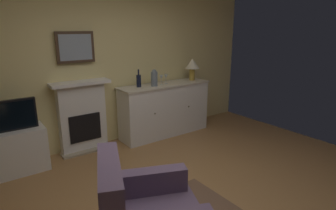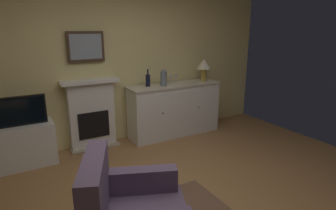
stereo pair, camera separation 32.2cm
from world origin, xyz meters
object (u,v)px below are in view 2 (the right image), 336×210
(table_lamp, at_px, (204,66))
(framed_picture, at_px, (86,47))
(fireplace_unit, at_px, (92,114))
(tv_set, at_px, (21,111))
(tv_cabinet, at_px, (26,145))
(vase_decorative, at_px, (164,78))
(sideboard_cabinet, at_px, (174,109))
(wine_glass_left, at_px, (171,78))
(wine_glass_center, at_px, (176,77))
(wine_bottle, at_px, (148,80))

(table_lamp, bearing_deg, framed_picture, 173.78)
(fireplace_unit, distance_m, tv_set, 1.02)
(framed_picture, distance_m, table_lamp, 2.09)
(fireplace_unit, distance_m, tv_cabinet, 1.02)
(fireplace_unit, bearing_deg, vase_decorative, -10.96)
(sideboard_cabinet, xyz_separation_m, wine_glass_left, (-0.08, -0.02, 0.58))
(fireplace_unit, relative_size, tv_cabinet, 1.47)
(wine_glass_left, relative_size, vase_decorative, 0.59)
(table_lamp, distance_m, tv_set, 3.04)
(vase_decorative, xyz_separation_m, tv_cabinet, (-2.15, 0.07, -0.76))
(tv_cabinet, bearing_deg, wine_glass_left, -0.77)
(sideboard_cabinet, relative_size, tv_cabinet, 2.22)
(tv_cabinet, bearing_deg, tv_set, -90.00)
(wine_glass_left, bearing_deg, fireplace_unit, 171.77)
(fireplace_unit, relative_size, vase_decorative, 3.91)
(fireplace_unit, distance_m, wine_glass_center, 1.54)
(fireplace_unit, bearing_deg, framed_picture, 90.00)
(framed_picture, bearing_deg, wine_glass_center, -8.69)
(wine_bottle, bearing_deg, tv_cabinet, -179.26)
(fireplace_unit, height_order, table_lamp, table_lamp)
(wine_glass_center, bearing_deg, tv_set, -179.77)
(sideboard_cabinet, height_order, table_lamp, table_lamp)
(wine_bottle, bearing_deg, wine_glass_left, -7.77)
(vase_decorative, distance_m, tv_set, 2.17)
(sideboard_cabinet, distance_m, table_lamp, 0.96)
(vase_decorative, bearing_deg, tv_cabinet, 178.27)
(fireplace_unit, relative_size, wine_glass_center, 6.67)
(framed_picture, bearing_deg, tv_cabinet, -167.99)
(wine_bottle, relative_size, vase_decorative, 1.03)
(tv_cabinet, relative_size, tv_set, 1.21)
(sideboard_cabinet, distance_m, wine_bottle, 0.75)
(wine_glass_left, bearing_deg, vase_decorative, -168.36)
(sideboard_cabinet, bearing_deg, table_lamp, 0.00)
(wine_bottle, bearing_deg, table_lamp, -2.04)
(wine_glass_left, relative_size, wine_glass_center, 1.00)
(table_lamp, xyz_separation_m, tv_cabinet, (-3.02, 0.02, -0.90))
(sideboard_cabinet, height_order, wine_glass_center, wine_glass_center)
(table_lamp, bearing_deg, wine_bottle, 177.96)
(framed_picture, height_order, wine_glass_left, framed_picture)
(wine_glass_center, distance_m, vase_decorative, 0.28)
(sideboard_cabinet, bearing_deg, vase_decorative, -168.50)
(framed_picture, height_order, sideboard_cabinet, framed_picture)
(wine_bottle, relative_size, tv_cabinet, 0.39)
(sideboard_cabinet, bearing_deg, tv_cabinet, 179.64)
(table_lamp, xyz_separation_m, vase_decorative, (-0.87, -0.05, -0.14))
(wine_glass_center, xyz_separation_m, tv_set, (-2.42, -0.01, -0.25))
(framed_picture, height_order, wine_glass_center, framed_picture)
(fireplace_unit, relative_size, table_lamp, 2.75)
(sideboard_cabinet, height_order, tv_cabinet, sideboard_cabinet)
(framed_picture, xyz_separation_m, tv_set, (-0.98, -0.23, -0.80))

